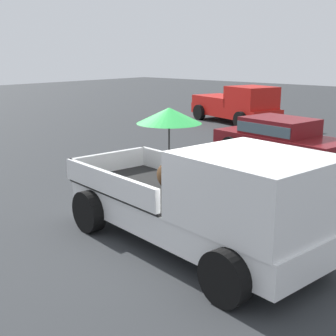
{
  "coord_description": "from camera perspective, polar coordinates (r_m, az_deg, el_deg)",
  "views": [
    {
      "loc": [
        4.75,
        -5.97,
        3.34
      ],
      "look_at": [
        -1.14,
        0.72,
        1.1
      ],
      "focal_mm": 49.48,
      "sensor_mm": 36.0,
      "label": 1
    }
  ],
  "objects": [
    {
      "name": "parked_sedan_near",
      "position": [
        15.05,
        13.67,
        3.77
      ],
      "size": [
        4.54,
        2.52,
        1.33
      ],
      "rotation": [
        0.0,
        0.0,
        -0.17
      ],
      "color": "black",
      "rests_on": "ground"
    },
    {
      "name": "ground_plane",
      "position": [
        8.33,
        2.65,
        -9.54
      ],
      "size": [
        80.0,
        80.0,
        0.0
      ],
      "primitive_type": "plane",
      "color": "#2D3033"
    },
    {
      "name": "pickup_truck_main",
      "position": [
        7.68,
        5.12,
        -3.94
      ],
      "size": [
        5.26,
        2.83,
        2.39
      ],
      "rotation": [
        0.0,
        0.0,
        -0.14
      ],
      "color": "black",
      "rests_on": "ground"
    },
    {
      "name": "pickup_truck_red",
      "position": [
        22.65,
        8.55,
        7.72
      ],
      "size": [
        5.12,
        3.24,
        1.8
      ],
      "rotation": [
        0.0,
        0.0,
        -0.3
      ],
      "color": "black",
      "rests_on": "ground"
    }
  ]
}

